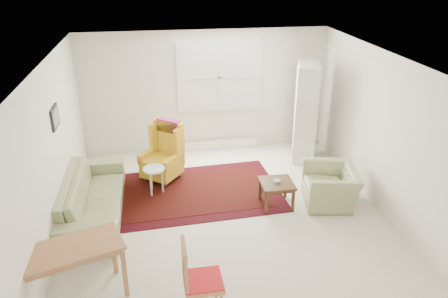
{
  "coord_description": "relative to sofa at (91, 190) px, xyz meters",
  "views": [
    {
      "loc": [
        -1.0,
        -5.83,
        3.85
      ],
      "look_at": [
        0.0,
        0.3,
        1.05
      ],
      "focal_mm": 35.0,
      "sensor_mm": 36.0,
      "label": 1
    }
  ],
  "objects": [
    {
      "name": "room",
      "position": [
        2.12,
        -0.17,
        0.79
      ],
      "size": [
        5.04,
        5.54,
        2.51
      ],
      "color": "beige",
      "rests_on": "ground"
    },
    {
      "name": "rug",
      "position": [
        1.62,
        0.47,
        -0.45
      ],
      "size": [
        3.16,
        2.14,
        0.03
      ],
      "primitive_type": null,
      "rotation": [
        0.0,
        0.0,
        0.06
      ],
      "color": "black",
      "rests_on": "ground"
    },
    {
      "name": "sofa",
      "position": [
        0.0,
        0.0,
        0.0
      ],
      "size": [
        0.92,
        2.32,
        0.93
      ],
      "primitive_type": "imported",
      "rotation": [
        0.0,
        0.0,
        1.58
      ],
      "color": "#858C5D",
      "rests_on": "ground"
    },
    {
      "name": "armchair",
      "position": [
        3.87,
        -0.21,
        -0.1
      ],
      "size": [
        0.98,
        1.08,
        0.74
      ],
      "primitive_type": "imported",
      "rotation": [
        0.0,
        0.0,
        -1.75
      ],
      "color": "#858C5D",
      "rests_on": "ground"
    },
    {
      "name": "wingback_chair",
      "position": [
        1.12,
        1.08,
        0.07
      ],
      "size": [
        0.89,
        0.9,
        1.08
      ],
      "primitive_type": null,
      "rotation": [
        0.0,
        0.0,
        -0.65
      ],
      "color": "gold",
      "rests_on": "ground"
    },
    {
      "name": "coffee_table",
      "position": [
        2.96,
        -0.16,
        -0.25
      ],
      "size": [
        0.54,
        0.54,
        0.43
      ],
      "primitive_type": null,
      "rotation": [
        0.0,
        0.0,
        -0.02
      ],
      "color": "#422714",
      "rests_on": "ground"
    },
    {
      "name": "stool",
      "position": [
        0.99,
        0.56,
        -0.22
      ],
      "size": [
        0.38,
        0.38,
        0.49
      ],
      "primitive_type": null,
      "rotation": [
        0.0,
        0.0,
        -0.03
      ],
      "color": "white",
      "rests_on": "ground"
    },
    {
      "name": "cabinet",
      "position": [
        4.0,
        1.55,
        0.51
      ],
      "size": [
        0.62,
        0.87,
        1.96
      ],
      "primitive_type": null,
      "rotation": [
        0.0,
        0.0,
        -0.29
      ],
      "color": "silver",
      "rests_on": "ground"
    },
    {
      "name": "desk",
      "position": [
        0.0,
        -1.87,
        -0.09
      ],
      "size": [
        1.31,
        0.94,
        0.75
      ],
      "primitive_type": null,
      "rotation": [
        0.0,
        0.0,
        0.33
      ],
      "color": "#A36C41",
      "rests_on": "ground"
    },
    {
      "name": "desk_chair",
      "position": [
        1.49,
        -2.37,
        0.03
      ],
      "size": [
        0.45,
        0.45,
        1.0
      ],
      "primitive_type": null,
      "rotation": [
        0.0,
        0.0,
        1.59
      ],
      "color": "#A36C41",
      "rests_on": "ground"
    }
  ]
}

